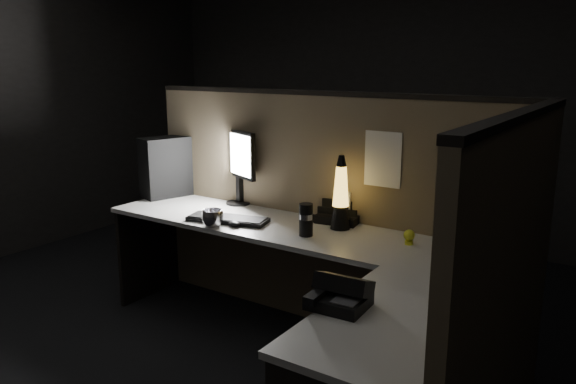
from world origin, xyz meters
The scene contains 17 objects.
floor centered at (0.00, 0.00, 0.00)m, with size 6.00×6.00×0.00m, color black.
room_shell centered at (0.00, 0.00, 1.62)m, with size 6.00×6.00×6.00m.
partition_back centered at (0.00, 0.93, 0.75)m, with size 2.66×0.06×1.50m, color brown.
partition_right centered at (1.33, 0.10, 0.75)m, with size 0.06×1.66×1.50m, color brown.
desk centered at (0.18, 0.25, 0.58)m, with size 2.60×1.60×0.73m.
pc_tower centered at (-1.22, 0.79, 0.95)m, with size 0.19×0.42×0.44m, color black.
monitor centered at (-0.64, 0.89, 1.04)m, with size 0.38×0.19×0.52m.
keyboard centered at (-0.42, 0.49, 0.74)m, with size 0.51×0.17×0.02m, color black.
mouse centered at (-0.32, 0.42, 0.75)m, with size 0.08×0.06×0.03m, color black.
clip_lamp centered at (0.23, 0.82, 0.85)m, with size 0.04×0.16×0.21m.
organizer centered at (0.16, 0.89, 0.77)m, with size 0.29×0.26×0.19m.
lava_lamp centered at (0.24, 0.74, 0.91)m, with size 0.12×0.12×0.44m.
travel_mug centered at (0.14, 0.51, 0.82)m, with size 0.08×0.08×0.19m, color black.
steel_mug centered at (-0.42, 0.35, 0.78)m, with size 0.13×0.13×0.11m, color silver.
figurine centered at (0.69, 0.69, 0.78)m, with size 0.06×0.06×0.06m, color yellow.
pinned_paper centered at (0.43, 0.90, 1.15)m, with size 0.23×0.00×0.33m, color white.
desk_phone centered at (0.76, -0.22, 0.78)m, with size 0.24×0.25×0.14m.
Camera 1 is at (1.76, -2.11, 1.71)m, focal length 35.00 mm.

